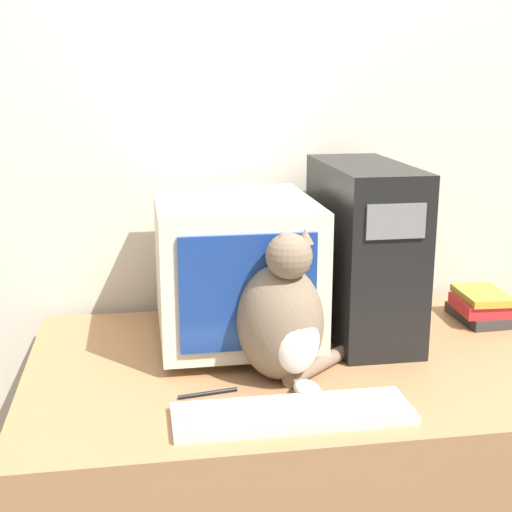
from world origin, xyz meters
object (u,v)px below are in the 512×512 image
(cat, at_px, (283,319))
(book_stack, at_px, (480,306))
(crt_monitor, at_px, (235,269))
(computer_tower, at_px, (363,250))
(pen, at_px, (208,393))
(keyboard, at_px, (293,413))

(cat, bearing_deg, book_stack, 6.68)
(crt_monitor, xyz_separation_m, cat, (0.07, -0.25, -0.05))
(computer_tower, distance_m, pen, 0.59)
(keyboard, height_order, cat, cat)
(crt_monitor, relative_size, pen, 3.49)
(computer_tower, xyz_separation_m, keyboard, (-0.28, -0.45, -0.21))
(crt_monitor, relative_size, keyboard, 0.94)
(cat, relative_size, pen, 2.68)
(crt_monitor, relative_size, book_stack, 2.39)
(computer_tower, relative_size, cat, 1.32)
(keyboard, xyz_separation_m, cat, (0.02, 0.19, 0.13))
(crt_monitor, xyz_separation_m, book_stack, (0.69, 0.04, -0.15))
(keyboard, distance_m, cat, 0.23)
(keyboard, height_order, pen, keyboard)
(cat, xyz_separation_m, pen, (-0.18, -0.06, -0.14))
(crt_monitor, height_order, book_stack, crt_monitor)
(cat, distance_m, pen, 0.23)
(book_stack, bearing_deg, crt_monitor, -177.08)
(cat, bearing_deg, computer_tower, 26.70)
(book_stack, relative_size, pen, 1.46)
(pen, bearing_deg, keyboard, -39.56)
(cat, height_order, book_stack, cat)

